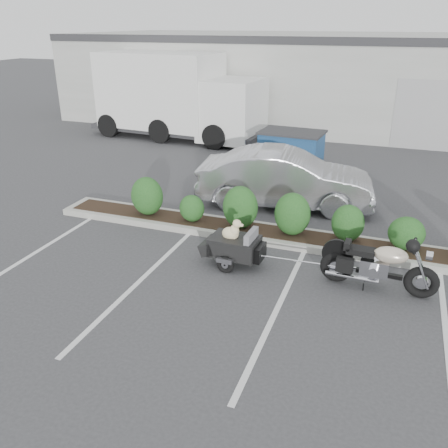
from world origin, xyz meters
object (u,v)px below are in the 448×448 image
(sedan, at_px, (285,179))
(dumpster, at_px, (291,151))
(motorcycle, at_px, (378,266))
(pet_trailer, at_px, (234,245))
(delivery_truck, at_px, (178,98))

(sedan, bearing_deg, dumpster, 1.83)
(motorcycle, bearing_deg, sedan, 128.11)
(motorcycle, distance_m, pet_trailer, 2.78)
(pet_trailer, distance_m, dumpster, 6.81)
(sedan, distance_m, dumpster, 3.23)
(sedan, height_order, dumpster, sedan)
(sedan, xyz_separation_m, dumpster, (-0.56, 3.18, -0.08))
(pet_trailer, xyz_separation_m, dumpster, (-0.39, 6.80, 0.24))
(motorcycle, relative_size, dumpster, 1.01)
(motorcycle, xyz_separation_m, sedan, (-2.61, 3.64, 0.26))
(motorcycle, bearing_deg, dumpster, 117.39)
(pet_trailer, relative_size, delivery_truck, 0.22)
(sedan, distance_m, delivery_truck, 8.85)
(dumpster, bearing_deg, pet_trailer, -82.68)
(sedan, relative_size, delivery_truck, 0.60)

